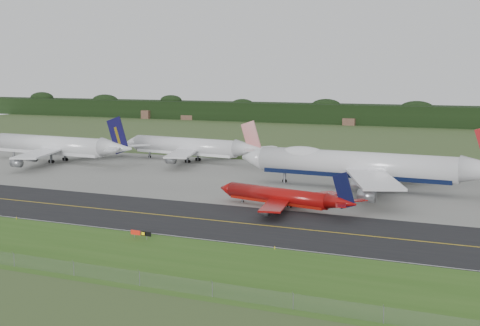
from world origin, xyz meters
name	(u,v)px	position (x,y,z in m)	size (l,w,h in m)	color
ground	(189,213)	(0.00, 0.00, 0.00)	(600.00, 600.00, 0.00)	#354C23
grass_verge	(94,251)	(0.00, -35.00, 0.01)	(400.00, 30.00, 0.01)	#305719
taxiway	(181,217)	(0.00, -4.00, 0.01)	(400.00, 32.00, 0.02)	black
apron	(273,180)	(0.00, 51.00, 0.01)	(400.00, 78.00, 0.01)	slate
taxiway_centreline	(181,217)	(0.00, -4.00, 0.03)	(400.00, 0.40, 0.00)	gold
taxiway_edge_line	(142,232)	(0.00, -19.50, 0.03)	(400.00, 0.25, 0.00)	silver
perimeter_fence	(43,264)	(0.00, -48.00, 1.10)	(320.00, 0.10, 320.00)	slate
horizon_treeline	(412,117)	(0.00, 273.76, 5.47)	(700.00, 25.00, 12.00)	black
jet_ba_747	(365,166)	(28.02, 46.89, 6.50)	(75.90, 62.86, 19.09)	silver
jet_red_737	(285,197)	(17.52, 13.62, 2.79)	(37.04, 29.67, 10.09)	maroon
jet_navy_gold	(57,146)	(-84.46, 57.66, 5.56)	(65.58, 57.05, 16.92)	silver
jet_star_tail	(192,147)	(-41.46, 77.76, 5.17)	(58.83, 48.93, 15.51)	silver
taxiway_sign	(141,233)	(2.71, -24.00, 1.07)	(4.54, 0.32, 1.51)	slate
edge_marker_left	(17,218)	(-31.02, -20.50, 0.25)	(0.16, 0.16, 0.50)	yellow
edge_marker_center	(138,232)	(-0.30, -20.50, 0.25)	(0.16, 0.16, 0.50)	yellow
edge_marker_right	(275,248)	(28.53, -20.50, 0.25)	(0.16, 0.16, 0.50)	yellow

